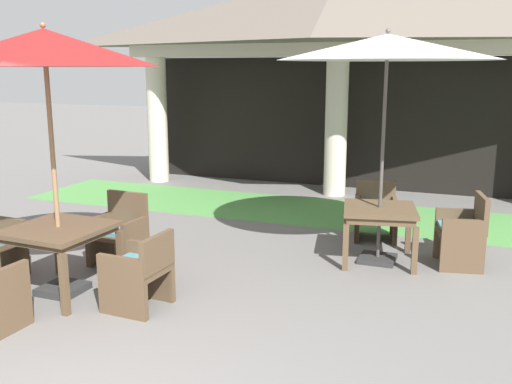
{
  "coord_description": "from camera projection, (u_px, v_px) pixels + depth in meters",
  "views": [
    {
      "loc": [
        2.51,
        -2.56,
        2.43
      ],
      "look_at": [
        -0.16,
        4.33,
        0.82
      ],
      "focal_mm": 40.04,
      "sensor_mm": 36.0,
      "label": 1
    }
  ],
  "objects": [
    {
      "name": "patio_table_mid_left",
      "position": [
        380.0,
        215.0,
        7.21
      ],
      "size": [
        1.05,
        1.05,
        0.71
      ],
      "rotation": [
        0.0,
        0.0,
        0.21
      ],
      "color": "brown",
      "rests_on": "ground"
    },
    {
      "name": "patio_chair_near_foreground_east",
      "position": [
        140.0,
        272.0,
        5.83
      ],
      "size": [
        0.59,
        0.59,
        0.81
      ],
      "rotation": [
        0.0,
        0.0,
        1.53
      ],
      "color": "brown",
      "rests_on": "ground"
    },
    {
      "name": "patio_umbrella_near_foreground",
      "position": [
        45.0,
        50.0,
        5.77
      ],
      "size": [
        2.32,
        2.32,
        2.88
      ],
      "color": "#2D2D2D",
      "rests_on": "ground"
    },
    {
      "name": "patio_table_near_foreground",
      "position": [
        59.0,
        235.0,
        6.19
      ],
      "size": [
        1.03,
        1.03,
        0.75
      ],
      "rotation": [
        0.0,
        0.0,
        -0.05
      ],
      "color": "brown",
      "rests_on": "ground"
    },
    {
      "name": "patio_umbrella_mid_left",
      "position": [
        387.0,
        49.0,
        6.78
      ],
      "size": [
        2.65,
        2.65,
        2.89
      ],
      "color": "#2D2D2D",
      "rests_on": "ground"
    },
    {
      "name": "patio_chair_mid_left_east",
      "position": [
        463.0,
        233.0,
        7.09
      ],
      "size": [
        0.64,
        0.7,
        0.91
      ],
      "rotation": [
        0.0,
        0.0,
        -4.51
      ],
      "color": "brown",
      "rests_on": "ground"
    },
    {
      "name": "background_pavilion",
      "position": [
        340.0,
        26.0,
        10.59
      ],
      "size": [
        9.05,
        2.73,
        4.15
      ],
      "color": "beige",
      "rests_on": "ground"
    },
    {
      "name": "lawn_strip",
      "position": [
        315.0,
        211.0,
        9.88
      ],
      "size": [
        10.85,
        1.99,
        0.01
      ],
      "primitive_type": "cube",
      "color": "#519347",
      "rests_on": "ground"
    },
    {
      "name": "patio_chair_near_foreground_north",
      "position": [
        119.0,
        233.0,
        7.18
      ],
      "size": [
        0.63,
        0.55,
        0.89
      ],
      "rotation": [
        0.0,
        0.0,
        -3.19
      ],
      "color": "brown",
      "rests_on": "ground"
    },
    {
      "name": "patio_chair_mid_left_north",
      "position": [
        376.0,
        213.0,
        8.25
      ],
      "size": [
        0.7,
        0.69,
        0.81
      ],
      "rotation": [
        0.0,
        0.0,
        -2.94
      ],
      "color": "brown",
      "rests_on": "ground"
    }
  ]
}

